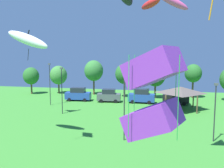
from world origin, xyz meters
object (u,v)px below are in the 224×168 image
kite_flying_3 (28,40)px  parked_car_third_from_left (141,96)px  parked_car_rightmost_in_row (176,97)px  light_post_3 (215,109)px  treeline_tree_0 (31,76)px  treeline_tree_2 (94,71)px  treeline_tree_5 (193,73)px  light_post_0 (62,88)px  kite_flying_2 (150,4)px  treeline_tree_3 (124,74)px  light_post_1 (50,82)px  light_post_2 (124,103)px  park_pavilion (181,90)px  kite_flying_4 (173,2)px  kite_flying_9 (154,94)px  treeline_tree_4 (155,76)px  parked_car_second_from_left (109,96)px  parked_car_leftmost (78,94)px

kite_flying_3 → parked_car_third_from_left: 24.17m
parked_car_third_from_left → parked_car_rightmost_in_row: size_ratio=1.05×
light_post_3 → treeline_tree_0: treeline_tree_0 is taller
treeline_tree_2 → treeline_tree_5: (20.40, 0.08, -0.27)m
light_post_0 → treeline_tree_2: size_ratio=0.91×
kite_flying_2 → treeline_tree_3: 21.82m
kite_flying_3 → light_post_1: kite_flying_3 is taller
light_post_0 → light_post_2: bearing=-40.3°
parked_car_rightmost_in_row → treeline_tree_5: (3.60, 7.17, 3.62)m
park_pavilion → treeline_tree_5: (3.15, 11.27, 1.81)m
kite_flying_4 → treeline_tree_5: 19.39m
parked_car_third_from_left → park_pavilion: size_ratio=0.81×
kite_flying_9 → parked_car_rightmost_in_row: kite_flying_9 is taller
park_pavilion → treeline_tree_4: treeline_tree_4 is taller
parked_car_second_from_left → light_post_0: bearing=-120.9°
kite_flying_4 → parked_car_leftmost: kite_flying_4 is taller
kite_flying_3 → parked_car_third_from_left: size_ratio=1.01×
light_post_2 → treeline_tree_0: (-24.56, 24.44, 0.20)m
park_pavilion → parked_car_rightmost_in_row: bearing=96.3°
kite_flying_2 → parked_car_leftmost: bearing=136.7°
kite_flying_9 → parked_car_second_from_left: (-9.16, 34.49, -6.04)m
kite_flying_9 → treeline_tree_4: 40.31m
kite_flying_9 → parked_car_rightmost_in_row: bearing=85.7°
kite_flying_4 → treeline_tree_4: kite_flying_4 is taller
kite_flying_3 → parked_car_leftmost: size_ratio=0.98×
treeline_tree_2 → kite_flying_3: bearing=-86.8°
light_post_3 → treeline_tree_2: treeline_tree_2 is taller
kite_flying_3 → treeline_tree_0: bearing=120.6°
kite_flying_3 → parked_car_rightmost_in_row: bearing=53.7°
parked_car_second_from_left → light_post_0: 11.40m
light_post_2 → light_post_3: light_post_2 is taller
parked_car_second_from_left → light_post_2: bearing=-79.2°
kite_flying_9 → light_post_2: size_ratio=0.41×
park_pavilion → treeline_tree_2: size_ratio=0.78×
treeline_tree_4 → treeline_tree_5: size_ratio=0.98×
parked_car_third_from_left → light_post_0: (-10.51, -10.29, 2.52)m
kite_flying_9 → parked_car_second_from_left: size_ratio=0.62×
kite_flying_2 → light_post_3: bearing=-34.2°
kite_flying_2 → kite_flying_4: kite_flying_4 is taller
kite_flying_2 → treeline_tree_3: kite_flying_2 is taller
park_pavilion → treeline_tree_0: treeline_tree_0 is taller
light_post_0 → treeline_tree_5: bearing=41.4°
light_post_3 → kite_flying_9: bearing=-107.2°
light_post_3 → parked_car_leftmost: bearing=139.4°
park_pavilion → kite_flying_3: bearing=-133.4°
kite_flying_9 → treeline_tree_3: bearing=100.2°
light_post_2 → treeline_tree_4: light_post_2 is taller
light_post_0 → light_post_1: (-4.54, 5.36, 0.19)m
parked_car_third_from_left → light_post_2: (-0.06, -19.16, 2.51)m
light_post_0 → treeline_tree_5: (20.00, 17.64, 1.13)m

